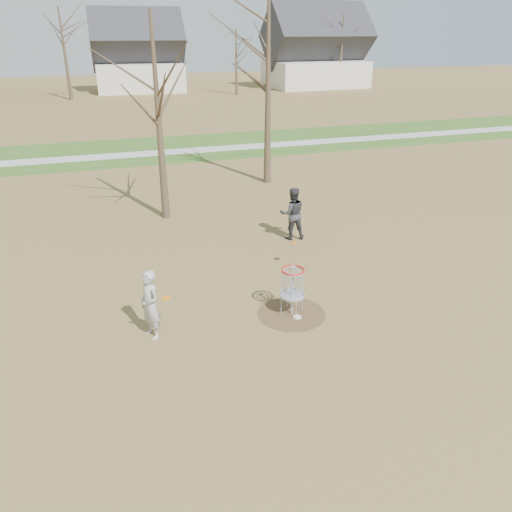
{
  "coord_description": "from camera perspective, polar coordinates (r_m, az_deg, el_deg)",
  "views": [
    {
      "loc": [
        -4.42,
        -10.52,
        6.86
      ],
      "look_at": [
        -0.5,
        1.5,
        1.1
      ],
      "focal_mm": 35.0,
      "sensor_mm": 36.0,
      "label": 1
    }
  ],
  "objects": [
    {
      "name": "player_standing",
      "position": [
        12.19,
        -12.0,
        -5.47
      ],
      "size": [
        0.65,
        0.76,
        1.75
      ],
      "primitive_type": "imported",
      "rotation": [
        0.0,
        0.0,
        -1.14
      ],
      "color": "#A8A8A8",
      "rests_on": "ground"
    },
    {
      "name": "ground",
      "position": [
        13.31,
        4.08,
        -6.59
      ],
      "size": [
        160.0,
        160.0,
        0.0
      ],
      "primitive_type": "plane",
      "color": "brown",
      "rests_on": "ground"
    },
    {
      "name": "green_band",
      "position": [
        32.55,
        -10.07,
        11.97
      ],
      "size": [
        160.0,
        8.0,
        0.01
      ],
      "primitive_type": "cube",
      "color": "#2D5119",
      "rests_on": "ground"
    },
    {
      "name": "bare_trees",
      "position": [
        46.74,
        -11.27,
        22.21
      ],
      "size": [
        52.62,
        44.98,
        9.0
      ],
      "color": "#382B1E",
      "rests_on": "ground"
    },
    {
      "name": "footpath",
      "position": [
        31.58,
        -9.79,
        11.63
      ],
      "size": [
        160.0,
        1.5,
        0.01
      ],
      "primitive_type": "cube",
      "color": "#9E9E99",
      "rests_on": "green_band"
    },
    {
      "name": "disc_golf_basket",
      "position": [
        12.86,
        4.2,
        -3.1
      ],
      "size": [
        0.64,
        0.64,
        1.35
      ],
      "color": "#9EA3AD",
      "rests_on": "ground"
    },
    {
      "name": "disc_grounded",
      "position": [
        13.14,
        4.73,
        -6.96
      ],
      "size": [
        0.22,
        0.22,
        0.02
      ],
      "primitive_type": "cylinder",
      "color": "white",
      "rests_on": "dirt_circle"
    },
    {
      "name": "discs_in_play",
      "position": [
        13.64,
        -1.63,
        -1.07
      ],
      "size": [
        4.59,
        2.96,
        0.31
      ],
      "color": "orange",
      "rests_on": "ground"
    },
    {
      "name": "dirt_circle",
      "position": [
        13.31,
        4.08,
        -6.57
      ],
      "size": [
        1.8,
        1.8,
        0.01
      ],
      "primitive_type": "cylinder",
      "color": "#47331E",
      "rests_on": "ground"
    },
    {
      "name": "player_throwing",
      "position": [
        17.69,
        4.18,
        4.87
      ],
      "size": [
        1.01,
        0.84,
        1.87
      ],
      "primitive_type": "imported",
      "rotation": [
        0.0,
        0.0,
        2.99
      ],
      "color": "#303035",
      "rests_on": "ground"
    },
    {
      "name": "houses_row",
      "position": [
        63.76,
        -10.89,
        21.09
      ],
      "size": [
        56.51,
        10.01,
        7.26
      ],
      "color": "silver",
      "rests_on": "ground"
    }
  ]
}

